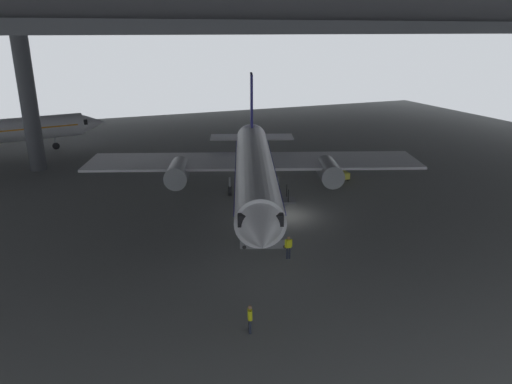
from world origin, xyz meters
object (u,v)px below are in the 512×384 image
Objects in this scene: boarding_stairs at (265,236)px; crew_worker_near_nose at (250,317)px; crew_worker_by_stairs at (288,246)px; baggage_tug at (340,174)px; airplane_main at (254,168)px.

crew_worker_near_nose is at bearing -116.48° from boarding_stairs.
baggage_tug is at bearing 49.06° from crew_worker_by_stairs.
crew_worker_near_nose is 28.91m from baggage_tug.
airplane_main is at bearing -162.99° from baggage_tug.
airplane_main is 11.91m from baggage_tug.
airplane_main is 20.33m from crew_worker_near_nose.
airplane_main is 14.67× the size of baggage_tug.
crew_worker_near_nose is (-4.88, -9.79, 0.22)m from boarding_stairs.
crew_worker_by_stairs reaches higher than crew_worker_near_nose.
boarding_stairs is at bearing 63.52° from crew_worker_near_nose.
airplane_main is at bearing 80.32° from crew_worker_by_stairs.
boarding_stairs is at bearing 103.00° from crew_worker_by_stairs.
crew_worker_near_nose is 0.74× the size of baggage_tug.
crew_worker_near_nose is at bearing -129.99° from baggage_tug.
baggage_tug is (11.08, 3.39, -2.77)m from airplane_main.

